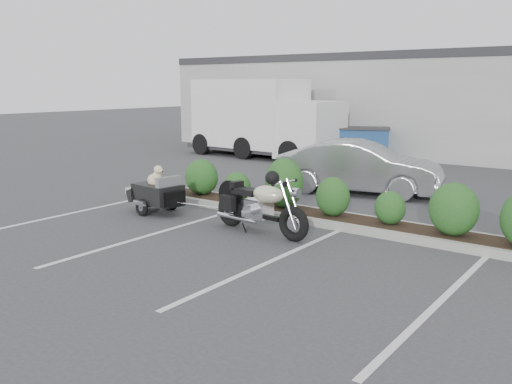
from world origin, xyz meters
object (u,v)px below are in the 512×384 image
Objects in this scene: dumpster at (363,144)px; motorcycle at (259,207)px; delivery_truck at (264,120)px; pet_trailer at (158,193)px; sedan at (360,167)px.

motorcycle is at bearing -99.31° from dumpster.
delivery_truck reaches higher than motorcycle.
motorcycle is 1.24× the size of pet_trailer.
pet_trailer is at bearing -114.40° from dumpster.
sedan is 7.67m from delivery_truck.
dumpster is 0.34× the size of delivery_truck.
dumpster is at bearing 11.63° from sedan.
dumpster is (-2.60, 5.64, -0.06)m from sedan.
delivery_truck is (-6.44, 9.08, 0.91)m from motorcycle.
sedan reaches higher than motorcycle.
motorcycle reaches higher than dumpster.
delivery_truck is at bearing 174.07° from dumpster.
sedan reaches higher than dumpster.
motorcycle is 2.78m from pet_trailer.
motorcycle is 10.68m from dumpster.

